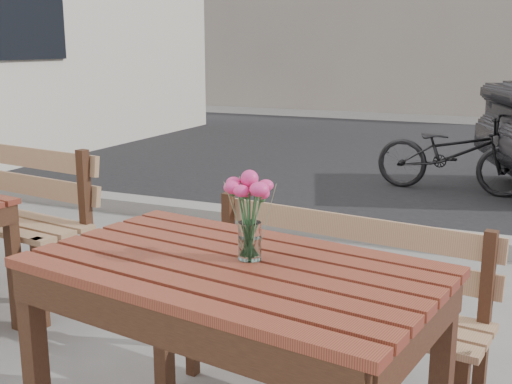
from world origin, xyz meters
The scene contains 5 objects.
street centered at (0.00, 5.06, 0.03)m, with size 30.00×8.12×0.12m.
main_table centered at (-0.08, 0.02, 0.67)m, with size 1.40×0.96×0.80m.
main_bench centered at (0.04, 0.76, 0.49)m, with size 1.35×0.57×0.81m.
main_vase centered at (-0.05, 0.07, 0.98)m, with size 0.16×0.16×0.29m.
bicycle centered at (0.00, 4.97, 0.40)m, with size 0.53×1.53×0.80m, color black.
Camera 1 is at (0.77, -1.72, 1.48)m, focal length 45.00 mm.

